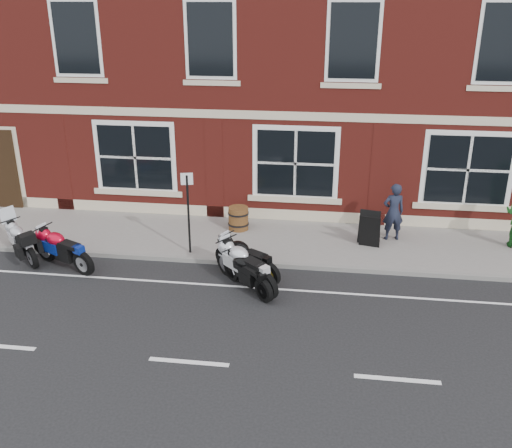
# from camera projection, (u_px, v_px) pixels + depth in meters

# --- Properties ---
(ground) EXTENTS (80.00, 80.00, 0.00)m
(ground) POSITION_uv_depth(u_px,v_px,m) (219.00, 289.00, 13.92)
(ground) COLOR black
(ground) RESTS_ON ground
(sidewalk) EXTENTS (30.00, 3.00, 0.12)m
(sidewalk) POSITION_uv_depth(u_px,v_px,m) (239.00, 239.00, 16.65)
(sidewalk) COLOR slate
(sidewalk) RESTS_ON ground
(kerb) EXTENTS (30.00, 0.16, 0.12)m
(kerb) POSITION_uv_depth(u_px,v_px,m) (229.00, 262.00, 15.20)
(kerb) COLOR slate
(kerb) RESTS_ON ground
(pub_building) EXTENTS (24.00, 12.00, 12.00)m
(pub_building) POSITION_uv_depth(u_px,v_px,m) (270.00, 14.00, 21.32)
(pub_building) COLOR maroon
(pub_building) RESTS_ON ground
(moto_touring_silver) EXTENTS (1.55, 1.48, 1.33)m
(moto_touring_silver) POSITION_uv_depth(u_px,v_px,m) (22.00, 240.00, 15.38)
(moto_touring_silver) COLOR black
(moto_touring_silver) RESTS_ON ground
(moto_sport_red) EXTENTS (1.99, 1.08, 0.97)m
(moto_sport_red) POSITION_uv_depth(u_px,v_px,m) (63.00, 248.00, 14.85)
(moto_sport_red) COLOR black
(moto_sport_red) RESTS_ON ground
(moto_sport_black) EXTENTS (1.83, 1.25, 0.94)m
(moto_sport_black) POSITION_uv_depth(u_px,v_px,m) (246.00, 257.00, 14.38)
(moto_sport_black) COLOR black
(moto_sport_black) RESTS_ON ground
(moto_sport_silver) EXTENTS (1.74, 1.63, 1.01)m
(moto_sport_silver) POSITION_uv_depth(u_px,v_px,m) (246.00, 264.00, 13.88)
(moto_sport_silver) COLOR black
(moto_sport_silver) RESTS_ON ground
(moto_naked_black) EXTENTS (1.41, 1.48, 0.87)m
(moto_naked_black) POSITION_uv_depth(u_px,v_px,m) (247.00, 271.00, 13.73)
(moto_naked_black) COLOR black
(moto_naked_black) RESTS_ON ground
(pedestrian_left) EXTENTS (0.68, 0.52, 1.68)m
(pedestrian_left) POSITION_uv_depth(u_px,v_px,m) (393.00, 212.00, 16.17)
(pedestrian_left) COLOR black
(pedestrian_left) RESTS_ON sidewalk
(a_board_sign) EXTENTS (0.65, 0.51, 0.97)m
(a_board_sign) POSITION_uv_depth(u_px,v_px,m) (369.00, 229.00, 15.90)
(a_board_sign) COLOR black
(a_board_sign) RESTS_ON sidewalk
(barrel_planter) EXTENTS (0.62, 0.62, 0.69)m
(barrel_planter) POSITION_uv_depth(u_px,v_px,m) (238.00, 218.00, 17.05)
(barrel_planter) COLOR #493813
(barrel_planter) RESTS_ON sidewalk
(parking_sign) EXTENTS (0.32, 0.09, 2.26)m
(parking_sign) POSITION_uv_depth(u_px,v_px,m) (188.00, 207.00, 15.15)
(parking_sign) COLOR black
(parking_sign) RESTS_ON sidewalk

